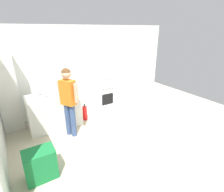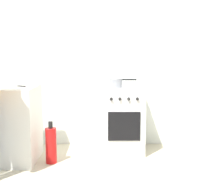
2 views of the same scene
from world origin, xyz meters
name	(u,v)px [view 1 (image 1 of 2)]	position (x,y,z in m)	size (l,w,h in m)	color
ground_plane	(121,132)	(0.00, 0.00, 0.00)	(8.00, 8.00, 0.00)	beige
back_wall	(87,68)	(0.00, 1.95, 1.30)	(6.00, 0.10, 2.60)	silver
counter_unit	(54,111)	(-1.35, 1.20, 0.45)	(1.30, 0.70, 0.90)	silver
oven_left	(103,95)	(0.35, 1.58, 0.43)	(0.53, 0.62, 0.85)	white
pot	(101,82)	(0.25, 1.54, 0.91)	(0.35, 0.17, 0.12)	gray
knife_paring	(39,95)	(-1.63, 1.40, 0.91)	(0.19, 0.13, 0.01)	silver
knife_carving	(44,97)	(-1.55, 1.20, 0.90)	(0.33, 0.09, 0.01)	silver
knife_chef	(67,92)	(-0.95, 1.23, 0.90)	(0.30, 0.13, 0.01)	silver
person	(68,97)	(-1.12, 0.57, 1.02)	(0.34, 0.51, 1.69)	#384C7A
fire_extinguisher	(85,113)	(-0.52, 1.10, 0.22)	(0.13, 0.13, 0.50)	red
recycling_crate_lower	(42,171)	(-2.04, -0.45, 0.14)	(0.52, 0.36, 0.28)	#197238
recycling_crate_upper	(39,158)	(-2.04, -0.45, 0.42)	(0.52, 0.36, 0.28)	#197238
larder_cabinet	(7,93)	(-2.30, 1.68, 1.00)	(0.48, 0.44, 2.00)	silver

